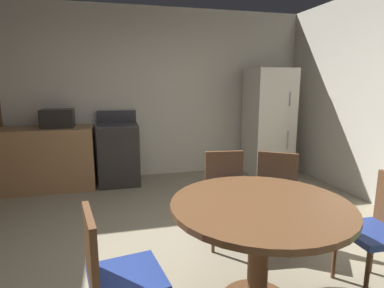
{
  "coord_description": "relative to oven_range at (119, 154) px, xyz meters",
  "views": [
    {
      "loc": [
        -0.52,
        -2.2,
        1.53
      ],
      "look_at": [
        0.32,
        1.08,
        0.87
      ],
      "focal_mm": 29.39,
      "sensor_mm": 36.0,
      "label": 1
    }
  ],
  "objects": [
    {
      "name": "ground_plane",
      "position": [
        0.45,
        -2.6,
        -0.47
      ],
      "size": [
        14.0,
        14.0,
        0.0
      ],
      "primitive_type": "plane",
      "color": "gray"
    },
    {
      "name": "wall_back",
      "position": [
        0.45,
        0.4,
        0.88
      ],
      "size": [
        5.65,
        0.12,
        2.7
      ],
      "primitive_type": "cube",
      "color": "beige",
      "rests_on": "ground"
    },
    {
      "name": "kitchen_counter",
      "position": [
        -1.21,
        -0.0,
        -0.02
      ],
      "size": [
        1.73,
        0.6,
        0.9
      ],
      "primitive_type": "cube",
      "color": "#9E754C",
      "rests_on": "ground"
    },
    {
      "name": "oven_range",
      "position": [
        0.0,
        0.0,
        0.0
      ],
      "size": [
        0.6,
        0.6,
        1.1
      ],
      "color": "#2D2B28",
      "rests_on": "ground"
    },
    {
      "name": "refrigerator",
      "position": [
        2.46,
        -0.05,
        0.41
      ],
      "size": [
        0.68,
        0.68,
        1.76
      ],
      "color": "silver",
      "rests_on": "ground"
    },
    {
      "name": "microwave",
      "position": [
        -0.83,
        -0.0,
        0.56
      ],
      "size": [
        0.44,
        0.32,
        0.26
      ],
      "primitive_type": "cube",
      "color": "black",
      "rests_on": "kitchen_counter"
    },
    {
      "name": "dining_table",
      "position": [
        0.85,
        -3.03,
        0.13
      ],
      "size": [
        1.19,
        1.19,
        0.76
      ],
      "color": "brown",
      "rests_on": "ground"
    },
    {
      "name": "chair_west",
      "position": [
        -0.1,
        -3.19,
        0.03
      ],
      "size": [
        0.46,
        0.46,
        0.87
      ],
      "rotation": [
        0.0,
        0.0,
        6.45
      ],
      "color": "brown",
      "rests_on": "ground"
    },
    {
      "name": "chair_east",
      "position": [
        1.81,
        -3.08,
        0.03
      ],
      "size": [
        0.42,
        0.42,
        0.87
      ],
      "rotation": [
        0.0,
        0.0,
        3.1
      ],
      "color": "brown",
      "rests_on": "ground"
    },
    {
      "name": "chair_northeast",
      "position": [
        1.4,
        -2.25,
        0.03
      ],
      "size": [
        0.56,
        0.56,
        0.87
      ],
      "rotation": [
        0.0,
        0.0,
        4.1
      ],
      "color": "brown",
      "rests_on": "ground"
    },
    {
      "name": "chair_north",
      "position": [
        0.97,
        -2.08,
        0.03
      ],
      "size": [
        0.45,
        0.45,
        0.87
      ],
      "rotation": [
        0.0,
        0.0,
        4.59
      ],
      "color": "brown",
      "rests_on": "ground"
    }
  ]
}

